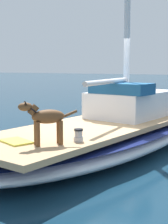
% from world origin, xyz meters
% --- Properties ---
extents(ground_plane, '(120.00, 120.00, 0.00)m').
position_xyz_m(ground_plane, '(0.00, 0.00, 0.00)').
color(ground_plane, '#143347').
extents(sailboat_main, '(3.84, 7.58, 0.66)m').
position_xyz_m(sailboat_main, '(0.00, 0.00, 0.34)').
color(sailboat_main, white).
rests_on(sailboat_main, ground).
extents(cabin_house, '(1.79, 2.45, 0.84)m').
position_xyz_m(cabin_house, '(0.23, 1.10, 1.01)').
color(cabin_house, silver).
rests_on(cabin_house, sailboat_main).
extents(dog_brown, '(0.72, 0.73, 0.70)m').
position_xyz_m(dog_brown, '(0.01, -2.37, 1.08)').
color(dog_brown, brown).
rests_on(dog_brown, sailboat_main).
extents(deck_winch, '(0.16, 0.16, 0.21)m').
position_xyz_m(deck_winch, '(0.36, -1.92, 0.76)').
color(deck_winch, '#B7B7BC').
rests_on(deck_winch, sailboat_main).
extents(deck_towel, '(0.66, 0.56, 0.03)m').
position_xyz_m(deck_towel, '(-0.52, -2.43, 0.68)').
color(deck_towel, '#D8D14C').
rests_on(deck_towel, sailboat_main).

